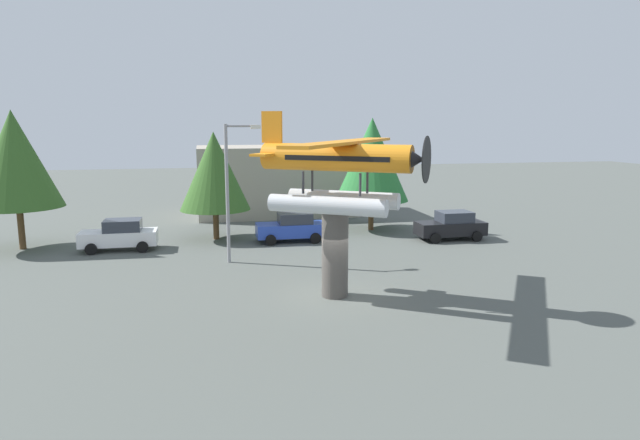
{
  "coord_description": "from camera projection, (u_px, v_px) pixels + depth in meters",
  "views": [
    {
      "loc": [
        -5.25,
        -21.9,
        7.15
      ],
      "look_at": [
        0.0,
        3.0,
        2.71
      ],
      "focal_mm": 31.43,
      "sensor_mm": 36.0,
      "label": 1
    }
  ],
  "objects": [
    {
      "name": "storefront_building",
      "position": [
        276.0,
        180.0,
        44.24
      ],
      "size": [
        12.04,
        6.66,
        5.32
      ],
      "primitive_type": "cube",
      "color": "#9E9384",
      "rests_on": "ground"
    },
    {
      "name": "display_pedestal",
      "position": [
        335.0,
        254.0,
        23.1
      ],
      "size": [
        1.1,
        1.1,
        3.62
      ],
      "primitive_type": "cylinder",
      "color": "#4C4742",
      "rests_on": "ground"
    },
    {
      "name": "ground_plane",
      "position": [
        335.0,
        296.0,
        23.41
      ],
      "size": [
        140.0,
        140.0,
        0.0
      ],
      "primitive_type": "plane",
      "color": "#515651"
    },
    {
      "name": "car_near_white",
      "position": [
        120.0,
        235.0,
        31.65
      ],
      "size": [
        4.2,
        2.02,
        1.76
      ],
      "rotation": [
        0.0,
        0.0,
        3.14
      ],
      "color": "white",
      "rests_on": "ground"
    },
    {
      "name": "car_mid_blue",
      "position": [
        292.0,
        227.0,
        34.02
      ],
      "size": [
        4.2,
        2.02,
        1.76
      ],
      "rotation": [
        0.0,
        0.0,
        3.14
      ],
      "color": "#2847B7",
      "rests_on": "ground"
    },
    {
      "name": "tree_west",
      "position": [
        15.0,
        159.0,
        31.23
      ],
      "size": [
        4.91,
        4.91,
        7.87
      ],
      "color": "brown",
      "rests_on": "ground"
    },
    {
      "name": "tree_east",
      "position": [
        214.0,
        171.0,
        34.12
      ],
      "size": [
        4.3,
        4.3,
        6.63
      ],
      "color": "brown",
      "rests_on": "ground"
    },
    {
      "name": "tree_center_back",
      "position": [
        372.0,
        159.0,
        37.09
      ],
      "size": [
        4.92,
        4.92,
        7.48
      ],
      "color": "brown",
      "rests_on": "ground"
    },
    {
      "name": "streetlight_primary",
      "position": [
        231.0,
        182.0,
        28.37
      ],
      "size": [
        1.84,
        0.28,
        7.09
      ],
      "color": "gray",
      "rests_on": "ground"
    },
    {
      "name": "floatplane_monument",
      "position": [
        338.0,
        170.0,
        22.45
      ],
      "size": [
        7.02,
        9.34,
        4.0
      ],
      "rotation": [
        0.0,
        0.0,
        -0.57
      ],
      "color": "silver",
      "rests_on": "display_pedestal"
    },
    {
      "name": "car_far_black",
      "position": [
        451.0,
        226.0,
        34.54
      ],
      "size": [
        4.2,
        2.02,
        1.76
      ],
      "rotation": [
        0.0,
        0.0,
        3.14
      ],
      "color": "black",
      "rests_on": "ground"
    }
  ]
}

